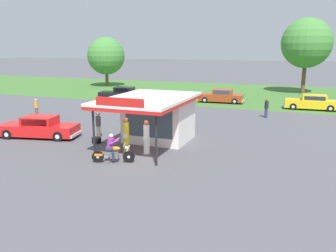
{
  "coord_description": "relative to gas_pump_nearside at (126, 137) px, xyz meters",
  "views": [
    {
      "loc": [
        8.35,
        -16.65,
        6.04
      ],
      "look_at": [
        0.9,
        2.53,
        1.4
      ],
      "focal_mm": 37.51,
      "sensor_mm": 36.0,
      "label": 1
    }
  ],
  "objects": [
    {
      "name": "ground_plane",
      "position": [
        1.03,
        -0.82,
        -0.97
      ],
      "size": [
        300.0,
        300.0,
        0.0
      ],
      "primitive_type": "plane",
      "color": "#4C4C51"
    },
    {
      "name": "grass_verge_strip",
      "position": [
        1.03,
        29.18,
        -0.96
      ],
      "size": [
        120.0,
        24.0,
        0.01
      ],
      "primitive_type": "cube",
      "color": "#3D6B2D",
      "rests_on": "ground"
    },
    {
      "name": "gas_pump_nearside",
      "position": [
        0.0,
        0.0,
        0.0
      ],
      "size": [
        0.44,
        0.44,
        2.1
      ],
      "color": "slate",
      "rests_on": "ground"
    },
    {
      "name": "featured_classic_sedan",
      "position": [
        -7.29,
        1.07,
        -0.31
      ],
      "size": [
        5.73,
        2.94,
        1.46
      ],
      "color": "red",
      "rests_on": "ground"
    },
    {
      "name": "bystander_strolling_foreground",
      "position": [
        6.48,
        13.63,
        -0.08
      ],
      "size": [
        0.34,
        0.34,
        1.68
      ],
      "color": "#2D3351",
      "rests_on": "ground"
    },
    {
      "name": "bystander_leaning_by_kiosk",
      "position": [
        -3.33,
        2.3,
        -0.03
      ],
      "size": [
        0.38,
        0.38,
        1.74
      ],
      "color": "brown",
      "rests_on": "ground"
    },
    {
      "name": "gas_pump_offside",
      "position": [
        1.29,
        -0.0,
        -0.03
      ],
      "size": [
        0.44,
        0.44,
        2.04
      ],
      "color": "slate",
      "rests_on": "ground"
    },
    {
      "name": "tree_oak_right",
      "position": [
        -19.68,
        30.59,
        3.63
      ],
      "size": [
        5.75,
        5.75,
        7.58
      ],
      "color": "brown",
      "rests_on": "ground"
    },
    {
      "name": "parked_car_back_row_centre_left",
      "position": [
        -10.26,
        18.26,
        -0.26
      ],
      "size": [
        5.38,
        2.64,
        1.54
      ],
      "color": "black",
      "rests_on": "ground"
    },
    {
      "name": "bystander_standing_back_lot",
      "position": [
        -12.38,
        6.63,
        -0.11
      ],
      "size": [
        0.34,
        0.34,
        1.63
      ],
      "color": "brown",
      "rests_on": "ground"
    },
    {
      "name": "service_station_kiosk",
      "position": [
        0.64,
        3.02,
        0.82
      ],
      "size": [
        4.64,
        7.25,
        3.52
      ],
      "color": "silver",
      "rests_on": "ground"
    },
    {
      "name": "spare_tire_stack",
      "position": [
        -2.81,
        1.2,
        -0.79
      ],
      "size": [
        0.6,
        0.6,
        0.36
      ],
      "color": "black",
      "rests_on": "ground"
    },
    {
      "name": "parked_car_back_row_right",
      "position": [
        0.89,
        20.76,
        -0.28
      ],
      "size": [
        5.1,
        2.18,
        1.48
      ],
      "color": "#993819",
      "rests_on": "ground"
    },
    {
      "name": "motorcycle_with_rider",
      "position": [
        0.14,
        -1.85,
        -0.31
      ],
      "size": [
        2.18,
        1.01,
        1.58
      ],
      "color": "black",
      "rests_on": "ground"
    },
    {
      "name": "tree_oak_left",
      "position": [
        9.2,
        32.28,
        5.47
      ],
      "size": [
        6.4,
        6.4,
        9.74
      ],
      "color": "brown",
      "rests_on": "ground"
    },
    {
      "name": "parked_car_second_row_spare",
      "position": [
        10.24,
        19.54,
        -0.28
      ],
      "size": [
        5.2,
        1.99,
        1.47
      ],
      "color": "gold",
      "rests_on": "ground"
    }
  ]
}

